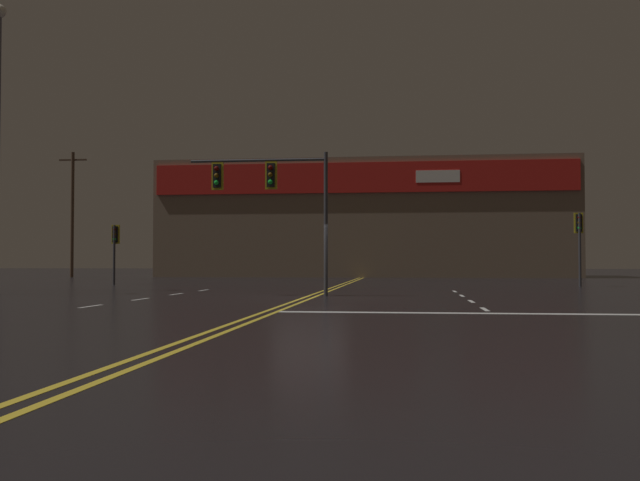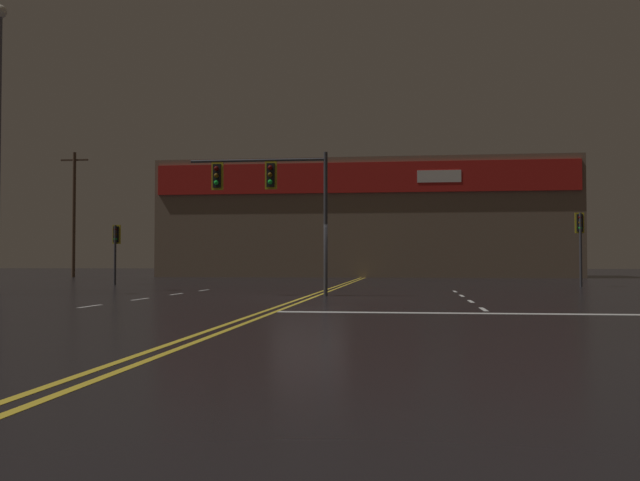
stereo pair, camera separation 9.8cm
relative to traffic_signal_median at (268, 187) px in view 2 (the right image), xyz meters
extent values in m
plane|color=black|center=(1.60, -1.04, -3.85)|extent=(200.00, 200.00, 0.00)
cube|color=gold|center=(1.45, -1.04, -3.85)|extent=(0.12, 60.00, 0.01)
cube|color=gold|center=(1.75, -1.04, -3.85)|extent=(0.12, 60.00, 0.01)
cube|color=silver|center=(-3.58, -6.44, -3.85)|extent=(0.12, 1.40, 0.01)
cube|color=silver|center=(-3.58, -2.84, -3.85)|extent=(0.12, 1.40, 0.01)
cube|color=silver|center=(-3.58, 0.76, -3.85)|extent=(0.12, 1.40, 0.01)
cube|color=silver|center=(-3.58, 4.36, -3.85)|extent=(0.12, 1.40, 0.01)
cube|color=silver|center=(6.78, -6.44, -3.85)|extent=(0.12, 1.40, 0.01)
cube|color=silver|center=(6.78, -2.84, -3.85)|extent=(0.12, 1.40, 0.01)
cube|color=silver|center=(6.78, 0.76, -3.85)|extent=(0.12, 1.40, 0.01)
cube|color=silver|center=(6.78, 4.36, -3.85)|extent=(0.12, 1.40, 0.01)
cube|color=silver|center=(6.78, -7.88, -3.85)|extent=(9.94, 0.40, 0.01)
cylinder|color=#38383D|center=(2.05, 0.01, -1.33)|extent=(0.14, 0.14, 5.04)
cylinder|color=#38383D|center=(-0.38, 0.01, 0.94)|extent=(4.86, 0.10, 0.10)
cube|color=black|center=(0.11, 0.01, 0.40)|extent=(0.28, 0.24, 0.84)
cube|color=gold|center=(0.11, 0.01, 0.40)|extent=(0.42, 0.08, 0.99)
sphere|color=#500705|center=(0.11, -0.15, 0.65)|extent=(0.17, 0.17, 0.17)
sphere|color=#543707|center=(0.11, -0.15, 0.40)|extent=(0.17, 0.17, 0.17)
sphere|color=green|center=(0.11, -0.15, 0.15)|extent=(0.17, 0.17, 0.17)
cube|color=black|center=(-1.84, 0.01, 0.40)|extent=(0.28, 0.24, 0.84)
cube|color=gold|center=(-1.84, 0.01, 0.40)|extent=(0.42, 0.08, 0.99)
sphere|color=#500705|center=(-1.84, -0.15, 0.65)|extent=(0.17, 0.17, 0.17)
sphere|color=#543707|center=(-1.84, -0.15, 0.40)|extent=(0.17, 0.17, 0.17)
sphere|color=green|center=(-1.84, -0.15, 0.15)|extent=(0.17, 0.17, 0.17)
cylinder|color=#38383D|center=(-10.23, 10.80, -2.30)|extent=(0.13, 0.13, 3.10)
cube|color=black|center=(-10.23, 10.98, -1.22)|extent=(0.28, 0.24, 0.84)
cube|color=gold|center=(-10.23, 10.98, -1.22)|extent=(0.42, 0.08, 0.99)
sphere|color=#500705|center=(-10.23, 10.83, -0.97)|extent=(0.17, 0.17, 0.17)
sphere|color=#543707|center=(-10.23, 10.83, -1.22)|extent=(0.17, 0.17, 0.17)
sphere|color=green|center=(-10.23, 10.83, -1.48)|extent=(0.17, 0.17, 0.17)
cylinder|color=#38383D|center=(13.12, 10.60, -2.08)|extent=(0.13, 0.13, 3.53)
cube|color=black|center=(13.12, 10.78, -0.79)|extent=(0.28, 0.24, 0.84)
cube|color=gold|center=(13.12, 10.78, -0.79)|extent=(0.42, 0.08, 0.99)
sphere|color=#500705|center=(13.12, 10.62, -0.54)|extent=(0.17, 0.17, 0.17)
sphere|color=#543707|center=(13.12, 10.62, -0.79)|extent=(0.17, 0.17, 0.17)
sphere|color=green|center=(13.12, 10.62, -1.04)|extent=(0.17, 0.17, 0.17)
sphere|color=silver|center=(-11.86, 2.71, 7.73)|extent=(0.56, 0.56, 0.56)
cube|color=#7A6651|center=(1.60, 33.28, 0.68)|extent=(32.19, 10.00, 9.06)
cube|color=red|center=(1.60, 28.18, 3.62)|extent=(31.55, 0.20, 2.26)
cube|color=white|center=(7.23, 28.13, 3.62)|extent=(3.20, 0.16, 0.90)
cylinder|color=#4C3828|center=(-20.72, 27.58, 0.99)|extent=(0.26, 0.26, 9.68)
cube|color=#4C3828|center=(-20.72, 27.58, 5.23)|extent=(2.20, 0.12, 0.12)
camera|label=1|loc=(4.78, -24.70, -2.65)|focal=40.00mm
camera|label=2|loc=(4.88, -24.69, -2.65)|focal=40.00mm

